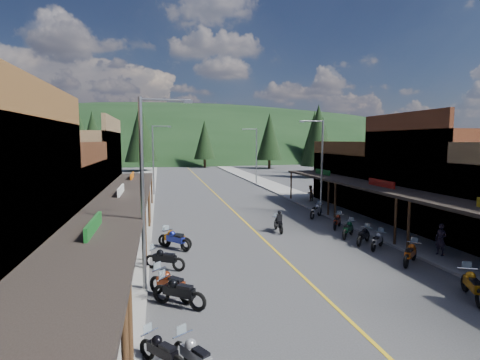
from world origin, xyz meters
TOP-DOWN VIEW (x-y plane):
  - ground at (0.00, 0.00)m, footprint 220.00×220.00m
  - centerline at (0.00, 20.00)m, footprint 0.15×90.00m
  - sidewalk_west at (-8.70, 20.00)m, footprint 3.40×94.00m
  - sidewalk_east at (8.70, 20.00)m, footprint 3.40×94.00m
  - shop_west_2 at (-13.75, 1.70)m, footprint 10.90×9.00m
  - shop_west_3 at (-13.78, 11.30)m, footprint 10.90×10.20m
  - shop_east_2 at (13.78, 1.70)m, footprint 10.90×9.00m
  - shop_east_3 at (13.75, 11.30)m, footprint 10.90×10.20m
  - streetlight_0 at (-6.95, -6.00)m, footprint 2.16×0.18m
  - streetlight_1 at (-6.95, 22.00)m, footprint 2.16×0.18m
  - streetlight_2 at (6.95, 8.00)m, footprint 2.16×0.18m
  - streetlight_3 at (6.95, 30.00)m, footprint 2.16×0.18m
  - ridge_hill at (0.00, 135.00)m, footprint 310.00×140.00m
  - pine_1 at (-24.00, 70.00)m, footprint 5.88×5.88m
  - pine_2 at (-10.00, 58.00)m, footprint 6.72×6.72m
  - pine_3 at (4.00, 66.00)m, footprint 5.04×5.04m
  - pine_4 at (18.00, 60.00)m, footprint 5.88×5.88m
  - pine_5 at (34.00, 72.00)m, footprint 6.72×6.72m
  - pine_6 at (46.00, 64.00)m, footprint 5.04×5.04m
  - pine_7 at (-32.00, 76.00)m, footprint 5.88×5.88m
  - pine_8 at (-22.00, 40.00)m, footprint 4.48×4.48m
  - pine_9 at (24.00, 45.00)m, footprint 4.93×4.93m
  - pine_10 at (-18.00, 50.00)m, footprint 5.38×5.38m
  - pine_11 at (20.00, 38.00)m, footprint 5.82×5.82m
  - bike_west_2 at (-5.56, -12.02)m, footprint 1.58×2.01m
  - bike_west_3 at (-6.44, -11.54)m, footprint 1.66×1.82m
  - bike_west_4 at (-5.78, -7.78)m, footprint 2.27×1.96m
  - bike_west_5 at (-6.06, -6.97)m, footprint 2.14×2.23m
  - bike_west_6 at (-6.25, -3.47)m, footprint 2.17×1.65m
  - bike_west_7 at (-5.59, -0.07)m, footprint 2.01×2.16m
  - bike_west_8 at (-5.62, 0.18)m, footprint 2.23×1.93m
  - bike_east_4 at (5.59, -9.55)m, footprint 1.65×2.35m
  - bike_east_5 at (5.97, -5.28)m, footprint 2.11×1.93m
  - bike_east_6 at (5.86, -2.50)m, footprint 1.89×1.76m
  - bike_east_7 at (5.64, -1.37)m, footprint 1.97×1.82m
  - bike_east_8 at (5.52, 0.32)m, footprint 1.96×1.97m
  - bike_east_9 at (5.99, 2.77)m, footprint 1.78×1.99m
  - bike_east_10 at (6.02, 6.57)m, footprint 2.11×2.11m
  - rider_on_bike at (1.54, 2.66)m, footprint 0.78×2.05m
  - pedestrian_east_a at (8.26, -4.66)m, footprint 0.55×0.71m
  - pedestrian_east_b at (8.53, 13.81)m, footprint 0.92×0.79m

SIDE VIEW (x-z plane):
  - ground at x=0.00m, z-range 0.00..0.00m
  - ridge_hill at x=0.00m, z-range -30.00..30.00m
  - centerline at x=0.00m, z-range 0.00..0.01m
  - sidewalk_west at x=-8.70m, z-range 0.00..0.15m
  - sidewalk_east at x=8.70m, z-range 0.00..0.15m
  - bike_west_3 at x=-6.44m, z-range 0.00..1.06m
  - bike_east_6 at x=5.86m, z-range 0.00..1.11m
  - bike_west_2 at x=-5.56m, z-range 0.00..1.12m
  - bike_east_9 at x=5.99m, z-range 0.00..1.15m
  - bike_east_7 at x=5.64m, z-range 0.00..1.15m
  - bike_east_8 at x=5.52m, z-range 0.00..1.19m
  - bike_west_6 at x=-6.25m, z-range 0.00..1.20m
  - bike_east_5 at x=5.97m, z-range 0.00..1.23m
  - rider_on_bike at x=1.54m, z-range -0.15..1.39m
  - bike_west_7 at x=-5.59m, z-range 0.00..1.27m
  - bike_west_8 at x=-5.62m, z-range 0.00..1.27m
  - bike_east_10 at x=6.02m, z-range 0.00..1.28m
  - bike_east_4 at x=5.59m, z-range 0.00..1.28m
  - bike_west_4 at x=-5.78m, z-range 0.00..1.29m
  - bike_west_5 at x=-6.06m, z-range 0.00..1.32m
  - pedestrian_east_b at x=8.53m, z-range 0.15..1.78m
  - pedestrian_east_a at x=8.26m, z-range 0.15..1.87m
  - shop_east_3 at x=13.75m, z-range -0.57..5.63m
  - shop_west_2 at x=-13.75m, z-range -0.57..5.63m
  - shop_east_2 at x=13.78m, z-range -0.58..7.62m
  - shop_west_3 at x=-13.78m, z-range -0.58..7.62m
  - streetlight_0 at x=-6.95m, z-range 0.46..8.46m
  - streetlight_1 at x=-6.95m, z-range 0.46..8.46m
  - streetlight_2 at x=6.95m, z-range 0.46..8.46m
  - streetlight_3 at x=6.95m, z-range 0.46..8.46m
  - pine_8 at x=-22.00m, z-range 0.98..10.98m
  - pine_9 at x=24.00m, z-range 0.98..11.78m
  - pine_3 at x=4.00m, z-range 0.98..11.98m
  - pine_6 at x=46.00m, z-range 0.98..11.98m
  - pine_10 at x=-18.00m, z-range 0.98..12.58m
  - pine_11 at x=20.00m, z-range 0.99..13.39m
  - pine_1 at x=-24.00m, z-range 0.99..13.49m
  - pine_4 at x=18.00m, z-range 0.99..13.49m
  - pine_7 at x=-32.00m, z-range 0.99..13.49m
  - pine_2 at x=-10.00m, z-range 0.99..14.99m
  - pine_5 at x=34.00m, z-range 0.99..14.99m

